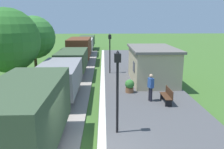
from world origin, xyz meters
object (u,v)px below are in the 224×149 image
at_px(bench_down_platform, 141,64).
at_px(bench_near_hut, 167,95).
at_px(tree_field_left, 34,37).
at_px(lamp_post_far, 110,46).
at_px(tree_trackside_far, 7,40).
at_px(freight_train, 76,56).
at_px(lamp_post_near, 117,77).
at_px(person_waiting, 151,86).
at_px(potted_planter, 130,86).
at_px(station_hut, 152,64).

bearing_deg(bench_down_platform, bench_near_hut, -90.00).
height_order(bench_near_hut, tree_field_left, tree_field_left).
xyz_separation_m(bench_near_hut, lamp_post_far, (-3.23, 8.10, 2.08)).
height_order(bench_down_platform, lamp_post_far, lamp_post_far).
bearing_deg(tree_trackside_far, freight_train, 62.09).
bearing_deg(bench_near_hut, tree_trackside_far, 161.52).
bearing_deg(lamp_post_near, lamp_post_far, 90.00).
relative_size(person_waiting, potted_planter, 1.87).
height_order(freight_train, lamp_post_far, lamp_post_far).
relative_size(station_hut, tree_field_left, 1.04).
height_order(station_hut, lamp_post_near, lamp_post_near).
relative_size(bench_down_platform, lamp_post_near, 0.41).
distance_m(freight_train, tree_trackside_far, 8.59).
xyz_separation_m(bench_down_platform, potted_planter, (-2.03, -7.84, 0.00)).
distance_m(freight_train, lamp_post_near, 14.93).
bearing_deg(tree_field_left, station_hut, -21.65).
height_order(freight_train, bench_near_hut, freight_train).
distance_m(freight_train, bench_near_hut, 12.79).
bearing_deg(lamp_post_near, bench_near_hut, 48.14).
xyz_separation_m(bench_down_platform, tree_trackside_far, (-10.58, -6.45, 3.01)).
height_order(bench_near_hut, bench_down_platform, same).
distance_m(lamp_post_far, tree_trackside_far, 8.71).
bearing_deg(tree_trackside_far, lamp_post_near, -44.13).
bearing_deg(bench_down_platform, person_waiting, -95.58).
xyz_separation_m(lamp_post_near, tree_field_left, (-7.21, 12.86, 0.72)).
bearing_deg(freight_train, bench_down_platform, -7.45).
xyz_separation_m(bench_near_hut, person_waiting, (-0.94, 0.40, 0.46)).
distance_m(lamp_post_near, tree_trackside_far, 10.29).
xyz_separation_m(lamp_post_far, tree_field_left, (-7.21, 1.15, 0.72)).
bearing_deg(person_waiting, potted_planter, -77.76).
distance_m(station_hut, bench_near_hut, 5.16).
bearing_deg(tree_field_left, lamp_post_near, -60.71).
bearing_deg(freight_train, lamp_post_far, -38.44).
height_order(bench_near_hut, potted_planter, potted_planter).
bearing_deg(lamp_post_far, bench_near_hut, -68.29).
bearing_deg(lamp_post_near, bench_down_platform, 76.64).
relative_size(person_waiting, lamp_post_far, 0.46).
height_order(freight_train, person_waiting, freight_train).
bearing_deg(tree_trackside_far, bench_down_platform, 31.36).
bearing_deg(tree_field_left, freight_train, 23.31).
distance_m(bench_down_platform, lamp_post_far, 4.28).
distance_m(person_waiting, lamp_post_near, 4.88).
xyz_separation_m(station_hut, person_waiting, (-1.03, -4.68, -0.47)).
height_order(bench_near_hut, tree_trackside_far, tree_trackside_far).
bearing_deg(station_hut, person_waiting, -102.46).
distance_m(station_hut, potted_planter, 3.73).
relative_size(lamp_post_near, tree_field_left, 0.67).
distance_m(bench_near_hut, tree_trackside_far, 11.56).
height_order(station_hut, person_waiting, station_hut).
distance_m(station_hut, lamp_post_far, 4.64).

